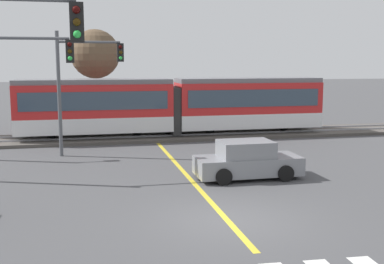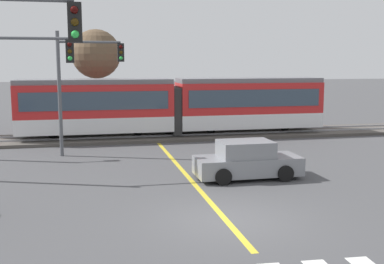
{
  "view_description": "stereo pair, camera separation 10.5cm",
  "coord_description": "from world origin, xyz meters",
  "px_view_note": "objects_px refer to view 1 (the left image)",
  "views": [
    {
      "loc": [
        -4.0,
        -13.15,
        4.68
      ],
      "look_at": [
        0.51,
        7.06,
        1.6
      ],
      "focal_mm": 45.0,
      "sensor_mm": 36.0,
      "label": 1
    },
    {
      "loc": [
        -3.9,
        -13.18,
        4.68
      ],
      "look_at": [
        0.51,
        7.06,
        1.6
      ],
      "focal_mm": 45.0,
      "sensor_mm": 36.0,
      "label": 2
    }
  ],
  "objects_px": {
    "light_rail_tram": "(174,104)",
    "traffic_light_mid_left": "(3,79)",
    "traffic_light_far_left": "(81,76)",
    "bare_tree_west": "(95,55)",
    "sedan_crossing": "(247,161)"
  },
  "relations": [
    {
      "from": "light_rail_tram",
      "to": "traffic_light_mid_left",
      "type": "bearing_deg",
      "value": -133.01
    },
    {
      "from": "traffic_light_far_left",
      "to": "bare_tree_west",
      "type": "bearing_deg",
      "value": 83.82
    },
    {
      "from": "traffic_light_mid_left",
      "to": "bare_tree_west",
      "type": "relative_size",
      "value": 0.88
    },
    {
      "from": "traffic_light_mid_left",
      "to": "bare_tree_west",
      "type": "height_order",
      "value": "bare_tree_west"
    },
    {
      "from": "sedan_crossing",
      "to": "traffic_light_far_left",
      "type": "height_order",
      "value": "traffic_light_far_left"
    },
    {
      "from": "traffic_light_mid_left",
      "to": "bare_tree_west",
      "type": "distance_m",
      "value": 13.38
    },
    {
      "from": "sedan_crossing",
      "to": "traffic_light_mid_left",
      "type": "xyz_separation_m",
      "value": [
        -9.34,
        1.93,
        3.28
      ]
    },
    {
      "from": "light_rail_tram",
      "to": "bare_tree_west",
      "type": "bearing_deg",
      "value": 139.94
    },
    {
      "from": "traffic_light_far_left",
      "to": "traffic_light_mid_left",
      "type": "relative_size",
      "value": 1.03
    },
    {
      "from": "bare_tree_west",
      "to": "light_rail_tram",
      "type": "bearing_deg",
      "value": -40.06
    },
    {
      "from": "sedan_crossing",
      "to": "bare_tree_west",
      "type": "xyz_separation_m",
      "value": [
        -5.53,
        14.71,
        4.38
      ]
    },
    {
      "from": "light_rail_tram",
      "to": "bare_tree_west",
      "type": "relative_size",
      "value": 2.75
    },
    {
      "from": "light_rail_tram",
      "to": "sedan_crossing",
      "type": "height_order",
      "value": "light_rail_tram"
    },
    {
      "from": "traffic_light_mid_left",
      "to": "bare_tree_west",
      "type": "bearing_deg",
      "value": 73.38
    },
    {
      "from": "sedan_crossing",
      "to": "bare_tree_west",
      "type": "height_order",
      "value": "bare_tree_west"
    }
  ]
}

